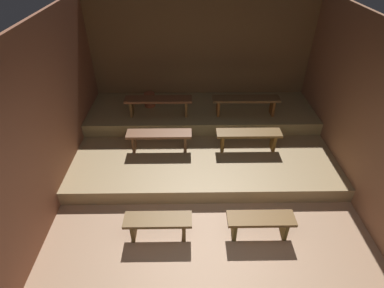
# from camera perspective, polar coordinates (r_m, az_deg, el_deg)

# --- Properties ---
(ground) EXTENTS (5.71, 5.55, 0.08)m
(ground) POSITION_cam_1_polar(r_m,az_deg,el_deg) (5.77, 2.34, -6.14)
(ground) COLOR tan
(wall_back) EXTENTS (5.71, 0.06, 2.79)m
(wall_back) POSITION_cam_1_polar(r_m,az_deg,el_deg) (7.12, 1.66, 15.94)
(wall_back) COLOR olive
(wall_back) RESTS_ON ground
(wall_left) EXTENTS (0.06, 5.55, 2.79)m
(wall_left) POSITION_cam_1_polar(r_m,az_deg,el_deg) (5.38, -24.84, 5.58)
(wall_left) COLOR #91553B
(wall_left) RESTS_ON ground
(wall_right) EXTENTS (0.06, 5.55, 2.79)m
(wall_right) POSITION_cam_1_polar(r_m,az_deg,el_deg) (5.65, 28.91, 5.75)
(wall_right) COLOR #925E41
(wall_right) RESTS_ON ground
(platform_lower) EXTENTS (4.91, 3.10, 0.27)m
(platform_lower) POSITION_cam_1_polar(r_m,az_deg,el_deg) (6.30, 2.02, 0.07)
(platform_lower) COLOR tan
(platform_lower) RESTS_ON ground
(platform_middle) EXTENTS (4.91, 1.47, 0.27)m
(platform_middle) POSITION_cam_1_polar(r_m,az_deg,el_deg) (6.84, 1.77, 5.88)
(platform_middle) COLOR #A18C59
(platform_middle) RESTS_ON platform_lower
(bench_floor_left) EXTENTS (0.99, 0.30, 0.39)m
(bench_floor_left) POSITION_cam_1_polar(r_m,az_deg,el_deg) (4.59, -6.38, -14.53)
(bench_floor_left) COLOR brown
(bench_floor_left) RESTS_ON ground
(bench_floor_right) EXTENTS (0.99, 0.30, 0.39)m
(bench_floor_right) POSITION_cam_1_polar(r_m,az_deg,el_deg) (4.69, 12.73, -14.07)
(bench_floor_right) COLOR brown
(bench_floor_right) RESTS_ON ground
(bench_lower_left) EXTENTS (1.22, 0.30, 0.39)m
(bench_lower_left) POSITION_cam_1_polar(r_m,az_deg,el_deg) (5.77, -6.17, 1.41)
(bench_lower_left) COLOR brown
(bench_lower_left) RESTS_ON platform_lower
(bench_lower_right) EXTENTS (1.22, 0.30, 0.39)m
(bench_lower_right) POSITION_cam_1_polar(r_m,az_deg,el_deg) (5.86, 10.57, 1.53)
(bench_lower_right) COLOR brown
(bench_lower_right) RESTS_ON platform_lower
(bench_middle_left) EXTENTS (1.39, 0.30, 0.39)m
(bench_middle_left) POSITION_cam_1_polar(r_m,az_deg,el_deg) (6.39, -6.31, 7.88)
(bench_middle_left) COLOR brown
(bench_middle_left) RESTS_ON platform_middle
(bench_middle_right) EXTENTS (1.39, 0.30, 0.39)m
(bench_middle_right) POSITION_cam_1_polar(r_m,az_deg,el_deg) (6.47, 10.10, 7.92)
(bench_middle_right) COLOR brown
(bench_middle_right) RESTS_ON platform_middle
(pail_middle) EXTENTS (0.24, 0.24, 0.31)m
(pail_middle) POSITION_cam_1_polar(r_m,az_deg,el_deg) (6.84, -7.97, 8.26)
(pail_middle) COLOR #9E4C2D
(pail_middle) RESTS_ON platform_middle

